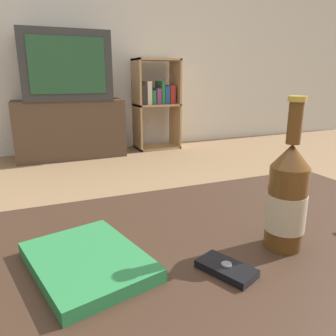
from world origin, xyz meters
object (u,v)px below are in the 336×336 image
object	(u,v)px
bookshelf	(156,100)
table_book	(88,261)
television	(65,66)
tv_stand	(70,129)
cell_phone	(226,269)
beer_bottle	(287,198)

from	to	relation	value
bookshelf	table_book	size ratio (longest dim) A/B	3.39
television	table_book	distance (m)	2.77
tv_stand	table_book	bearing A→B (deg)	-95.63
tv_stand	cell_phone	distance (m)	2.84
beer_bottle	table_book	distance (m)	0.39
tv_stand	cell_phone	size ratio (longest dim) A/B	8.74
table_book	beer_bottle	bearing A→B (deg)	-25.11
bookshelf	table_book	bearing A→B (deg)	-112.95
television	beer_bottle	size ratio (longest dim) A/B	2.61
tv_stand	table_book	xyz separation A→B (m)	(-0.27, -2.73, 0.17)
tv_stand	beer_bottle	xyz separation A→B (m)	(0.11, -2.80, 0.26)
tv_stand	television	bearing A→B (deg)	-90.00
cell_phone	table_book	bearing A→B (deg)	130.34
television	cell_phone	bearing A→B (deg)	-90.97
tv_stand	television	xyz separation A→B (m)	(0.00, -0.00, 0.58)
television	table_book	world-z (taller)	television
cell_phone	table_book	size ratio (longest dim) A/B	0.41
television	beer_bottle	xyz separation A→B (m)	(0.11, -2.80, -0.32)
cell_phone	table_book	world-z (taller)	table_book
tv_stand	beer_bottle	bearing A→B (deg)	-87.82
cell_phone	beer_bottle	bearing A→B (deg)	-10.54
beer_bottle	cell_phone	world-z (taller)	beer_bottle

